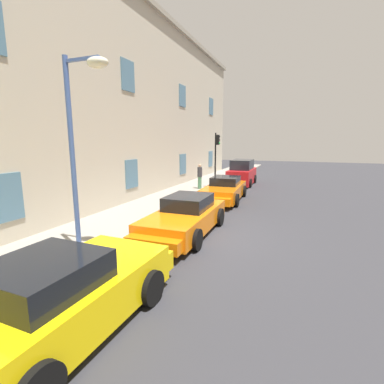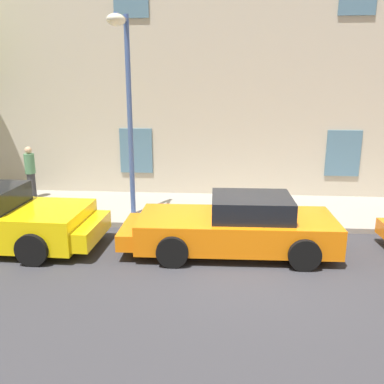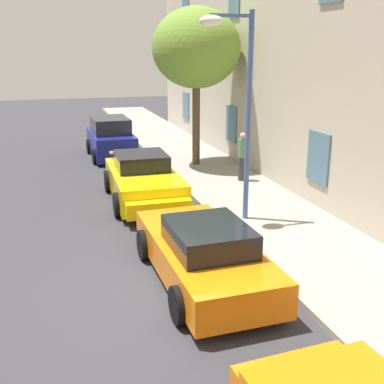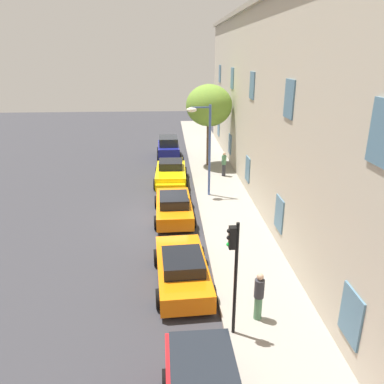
{
  "view_description": "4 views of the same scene",
  "coord_description": "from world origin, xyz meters",
  "px_view_note": "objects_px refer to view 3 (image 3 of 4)",
  "views": [
    {
      "loc": [
        -9.14,
        -3.25,
        3.32
      ],
      "look_at": [
        0.15,
        0.41,
        1.49
      ],
      "focal_mm": 26.16,
      "sensor_mm": 36.0,
      "label": 1
    },
    {
      "loc": [
        -0.48,
        -8.48,
        3.84
      ],
      "look_at": [
        -1.2,
        0.9,
        1.33
      ],
      "focal_mm": 38.5,
      "sensor_mm": 36.0,
      "label": 2
    },
    {
      "loc": [
        8.3,
        -2.24,
        4.6
      ],
      "look_at": [
        -1.71,
        0.8,
        1.44
      ],
      "focal_mm": 44.25,
      "sensor_mm": 36.0,
      "label": 3
    },
    {
      "loc": [
        18.28,
        0.36,
        8.19
      ],
      "look_at": [
        -0.72,
        1.57,
        1.19
      ],
      "focal_mm": 35.12,
      "sensor_mm": 36.0,
      "label": 4
    }
  ],
  "objects_px": {
    "hatchback_parked": "(111,139)",
    "tree_midblock": "(196,49)",
    "pedestrian_strolling": "(242,156)",
    "street_lamp": "(234,79)",
    "sportscar_yellow_flank": "(200,250)",
    "sportscar_red_lead": "(144,182)"
  },
  "relations": [
    {
      "from": "pedestrian_strolling",
      "to": "sportscar_red_lead",
      "type": "bearing_deg",
      "value": -74.14
    },
    {
      "from": "sportscar_red_lead",
      "to": "sportscar_yellow_flank",
      "type": "xyz_separation_m",
      "value": [
        5.38,
        0.09,
        -0.05
      ]
    },
    {
      "from": "sportscar_red_lead",
      "to": "pedestrian_strolling",
      "type": "bearing_deg",
      "value": 105.86
    },
    {
      "from": "pedestrian_strolling",
      "to": "street_lamp",
      "type": "bearing_deg",
      "value": -26.92
    },
    {
      "from": "sportscar_red_lead",
      "to": "tree_midblock",
      "type": "height_order",
      "value": "tree_midblock"
    },
    {
      "from": "sportscar_yellow_flank",
      "to": "street_lamp",
      "type": "distance_m",
      "value": 4.63
    },
    {
      "from": "tree_midblock",
      "to": "pedestrian_strolling",
      "type": "xyz_separation_m",
      "value": [
        2.89,
        0.8,
        -3.61
      ]
    },
    {
      "from": "sportscar_yellow_flank",
      "to": "hatchback_parked",
      "type": "height_order",
      "value": "hatchback_parked"
    },
    {
      "from": "sportscar_yellow_flank",
      "to": "pedestrian_strolling",
      "type": "bearing_deg",
      "value": 150.6
    },
    {
      "from": "sportscar_yellow_flank",
      "to": "tree_midblock",
      "type": "xyz_separation_m",
      "value": [
        -9.32,
        2.83,
        4.04
      ]
    },
    {
      "from": "tree_midblock",
      "to": "street_lamp",
      "type": "xyz_separation_m",
      "value": [
        6.57,
        -1.07,
        -0.74
      ]
    },
    {
      "from": "sportscar_yellow_flank",
      "to": "street_lamp",
      "type": "height_order",
      "value": "street_lamp"
    },
    {
      "from": "hatchback_parked",
      "to": "sportscar_yellow_flank",
      "type": "bearing_deg",
      "value": 1.02
    },
    {
      "from": "tree_midblock",
      "to": "pedestrian_strolling",
      "type": "relative_size",
      "value": 3.54
    },
    {
      "from": "pedestrian_strolling",
      "to": "hatchback_parked",
      "type": "bearing_deg",
      "value": -146.34
    },
    {
      "from": "hatchback_parked",
      "to": "tree_midblock",
      "type": "distance_m",
      "value": 5.67
    },
    {
      "from": "street_lamp",
      "to": "hatchback_parked",
      "type": "bearing_deg",
      "value": -168.23
    },
    {
      "from": "sportscar_red_lead",
      "to": "street_lamp",
      "type": "height_order",
      "value": "street_lamp"
    },
    {
      "from": "sportscar_yellow_flank",
      "to": "pedestrian_strolling",
      "type": "relative_size",
      "value": 2.88
    },
    {
      "from": "sportscar_yellow_flank",
      "to": "sportscar_red_lead",
      "type": "bearing_deg",
      "value": -179.01
    },
    {
      "from": "hatchback_parked",
      "to": "sportscar_red_lead",
      "type": "bearing_deg",
      "value": 1.04
    },
    {
      "from": "sportscar_red_lead",
      "to": "hatchback_parked",
      "type": "height_order",
      "value": "hatchback_parked"
    }
  ]
}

